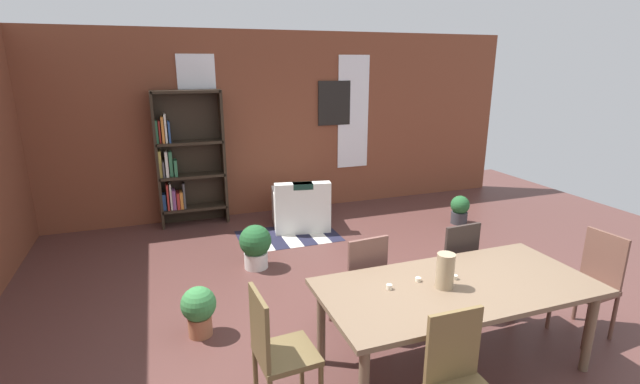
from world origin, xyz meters
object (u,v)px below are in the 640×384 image
at_px(armchair_white, 300,209).
at_px(dining_chair_far_right, 452,264).
at_px(dining_table, 457,293).
at_px(dining_chair_head_left, 276,349).
at_px(bookshelf_tall, 185,161).
at_px(potted_plant_window, 199,309).
at_px(vase_on_table, 445,271).
at_px(dining_chair_near_left, 462,384).
at_px(dining_chair_far_left, 361,280).
at_px(dining_chair_head_right, 592,281).
at_px(potted_plant_corner, 460,209).
at_px(potted_plant_by_shelf, 255,245).

bearing_deg(armchair_white, dining_chair_far_right, -76.98).
relative_size(dining_table, dining_chair_head_left, 2.27).
distance_m(bookshelf_tall, potted_plant_window, 3.21).
height_order(vase_on_table, dining_chair_near_left, vase_on_table).
bearing_deg(vase_on_table, dining_chair_far_left, 115.85).
height_order(vase_on_table, dining_chair_head_left, vase_on_table).
bearing_deg(armchair_white, dining_chair_head_left, -109.92).
distance_m(vase_on_table, dining_chair_head_left, 1.37).
bearing_deg(dining_chair_head_right, potted_plant_corner, 75.73).
bearing_deg(vase_on_table, potted_plant_by_shelf, 112.29).
bearing_deg(potted_plant_window, dining_chair_far_right, -10.08).
height_order(vase_on_table, dining_chair_far_left, vase_on_table).
bearing_deg(armchair_white, potted_plant_corner, -16.59).
relative_size(dining_chair_far_left, bookshelf_tall, 0.47).
height_order(vase_on_table, potted_plant_by_shelf, vase_on_table).
relative_size(bookshelf_tall, potted_plant_by_shelf, 3.75).
xyz_separation_m(vase_on_table, bookshelf_tall, (-1.60, 4.27, 0.11)).
distance_m(dining_chair_near_left, dining_chair_far_right, 1.75).
xyz_separation_m(vase_on_table, potted_plant_window, (-1.75, 1.15, -0.61)).
distance_m(dining_table, dining_chair_far_left, 0.89).
distance_m(vase_on_table, dining_chair_far_right, 1.02).
relative_size(vase_on_table, dining_chair_head_left, 0.29).
relative_size(dining_chair_head_left, potted_plant_by_shelf, 1.77).
bearing_deg(potted_plant_window, dining_chair_far_left, -16.78).
height_order(armchair_white, potted_plant_corner, armchair_white).
bearing_deg(dining_chair_near_left, potted_plant_by_shelf, 101.23).
distance_m(potted_plant_corner, potted_plant_window, 4.40).
distance_m(dining_chair_far_right, potted_plant_corner, 2.73).
height_order(dining_chair_near_left, potted_plant_window, dining_chair_near_left).
bearing_deg(potted_plant_corner, dining_chair_far_right, -128.41).
height_order(dining_chair_head_left, armchair_white, dining_chair_head_left).
relative_size(dining_chair_near_left, armchair_white, 1.03).
xyz_separation_m(dining_chair_far_right, potted_plant_by_shelf, (-1.59, 1.64, -0.22)).
bearing_deg(dining_chair_near_left, dining_chair_head_right, 20.73).
bearing_deg(vase_on_table, potted_plant_corner, 51.08).
distance_m(vase_on_table, bookshelf_tall, 4.56).
bearing_deg(potted_plant_by_shelf, potted_plant_window, -122.41).
distance_m(dining_chair_far_left, armchair_white, 2.85).
height_order(dining_chair_near_left, armchair_white, dining_chair_near_left).
bearing_deg(dining_chair_head_right, dining_chair_head_left, -179.78).
relative_size(dining_chair_head_right, armchair_white, 1.03).
bearing_deg(dining_chair_head_right, dining_chair_near_left, -159.27).
xyz_separation_m(dining_chair_near_left, potted_plant_by_shelf, (-0.61, 3.10, -0.22)).
distance_m(dining_chair_far_right, armchair_white, 2.91).
distance_m(dining_chair_far_right, potted_plant_by_shelf, 2.30).
xyz_separation_m(dining_chair_near_left, potted_plant_corner, (2.66, 3.59, -0.28)).
xyz_separation_m(vase_on_table, dining_chair_head_left, (-1.33, -0.00, -0.36)).
bearing_deg(dining_chair_far_right, dining_chair_head_left, -159.34).
bearing_deg(dining_chair_head_right, potted_plant_by_shelf, 137.21).
xyz_separation_m(dining_chair_head_right, dining_chair_near_left, (-1.94, -0.73, 0.00)).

